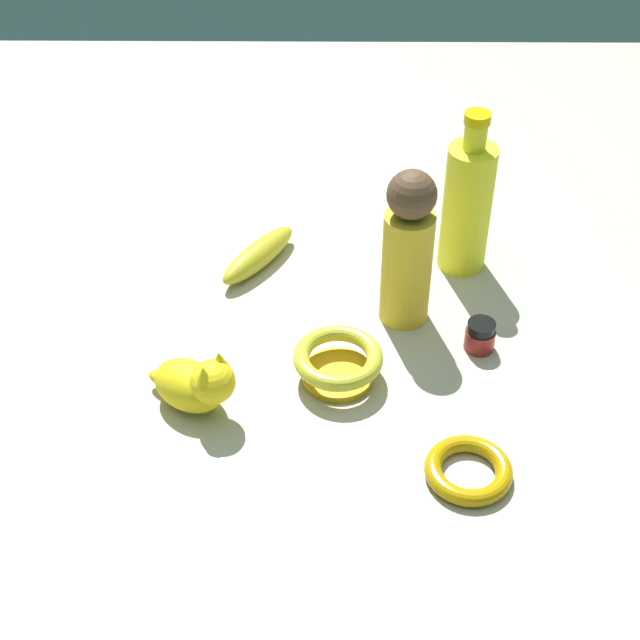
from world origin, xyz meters
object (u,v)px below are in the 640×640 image
Objects in this scene: banana at (258,255)px; bottle_tall at (467,204)px; cat_figurine at (196,383)px; bowl at (338,362)px; nail_polish_jar at (480,336)px; bangle at (468,470)px; person_figure_adult at (408,249)px.

banana is 0.64× the size of bottle_tall.
cat_figurine reaches higher than bowl.
nail_polish_jar is at bearing -88.36° from bottle_tall.
cat_figurine is at bearing -157.14° from banana.
bottle_tall reaches higher than banana.
bangle is 2.40× the size of nail_polish_jar.
bowl is at bearing -162.57° from nail_polish_jar.
bangle is 0.23m from bowl.
cat_figurine is 0.19m from bowl.
bottle_tall reaches higher than bangle.
bottle_tall reaches higher than nail_polish_jar.
cat_figurine is 0.52× the size of person_figure_adult.
person_figure_adult is (-0.06, 0.30, 0.11)m from bangle.
nail_polish_jar is 0.36m from banana.
banana is at bearing 123.59° from bangle.
nail_polish_jar is 0.20m from bowl.
cat_figurine is at bearing -146.15° from person_figure_adult.
nail_polish_jar reaches higher than bangle.
cat_figurine is 1.18× the size of bangle.
bottle_tall is at bearing 85.33° from bangle.
bowl is 0.72× the size of banana.
bangle is 0.23m from nail_polish_jar.
person_figure_adult is at bearing 33.85° from cat_figurine.
bowl is at bearing -126.23° from person_figure_adult.
bangle is (0.33, -0.11, -0.03)m from cat_figurine.
bangle is at bearing -18.52° from cat_figurine.
bowl is (0.18, 0.06, -0.01)m from cat_figurine.
person_figure_adult reaches higher than cat_figurine.
bangle is 0.43m from bottle_tall.
nail_polish_jar is at bearing 17.43° from bowl.
cat_figurine is 0.35m from bangle.
bangle is 0.32m from person_figure_adult.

